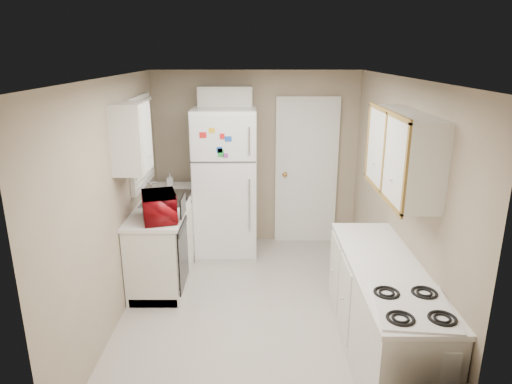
{
  "coord_description": "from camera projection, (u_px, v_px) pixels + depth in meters",
  "views": [
    {
      "loc": [
        0.0,
        -4.29,
        2.62
      ],
      "look_at": [
        0.0,
        0.5,
        1.15
      ],
      "focal_mm": 32.0,
      "sensor_mm": 36.0,
      "label": 1
    }
  ],
  "objects": [
    {
      "name": "floor",
      "position": [
        256.0,
        308.0,
        4.87
      ],
      "size": [
        3.8,
        3.8,
        0.0
      ],
      "primitive_type": "plane",
      "color": "beige",
      "rests_on": "ground"
    },
    {
      "name": "ceiling",
      "position": [
        256.0,
        78.0,
        4.16
      ],
      "size": [
        3.8,
        3.8,
        0.0
      ],
      "primitive_type": "plane",
      "color": "white",
      "rests_on": "floor"
    },
    {
      "name": "wall_left",
      "position": [
        115.0,
        202.0,
        4.52
      ],
      "size": [
        3.8,
        3.8,
        0.0
      ],
      "primitive_type": "plane",
      "color": "tan",
      "rests_on": "floor"
    },
    {
      "name": "wall_right",
      "position": [
        397.0,
        202.0,
        4.52
      ],
      "size": [
        3.8,
        3.8,
        0.0
      ],
      "primitive_type": "plane",
      "color": "tan",
      "rests_on": "floor"
    },
    {
      "name": "wall_back",
      "position": [
        256.0,
        159.0,
        6.33
      ],
      "size": [
        2.8,
        2.8,
        0.0
      ],
      "primitive_type": "plane",
      "color": "tan",
      "rests_on": "floor"
    },
    {
      "name": "wall_front",
      "position": [
        256.0,
        303.0,
        2.7
      ],
      "size": [
        2.8,
        2.8,
        0.0
      ],
      "primitive_type": "plane",
      "color": "tan",
      "rests_on": "floor"
    },
    {
      "name": "left_counter",
      "position": [
        167.0,
        237.0,
        5.6
      ],
      "size": [
        0.6,
        1.8,
        0.9
      ],
      "primitive_type": "cube",
      "color": "silver",
      "rests_on": "floor"
    },
    {
      "name": "dishwasher",
      "position": [
        182.0,
        255.0,
        5.01
      ],
      "size": [
        0.03,
        0.58,
        0.72
      ],
      "primitive_type": "cube",
      "color": "black",
      "rests_on": "floor"
    },
    {
      "name": "sink",
      "position": [
        167.0,
        201.0,
        5.62
      ],
      "size": [
        0.54,
        0.74,
        0.16
      ],
      "primitive_type": "cube",
      "color": "gray",
      "rests_on": "left_counter"
    },
    {
      "name": "microwave",
      "position": [
        160.0,
        206.0,
        4.87
      ],
      "size": [
        0.57,
        0.42,
        0.34
      ],
      "primitive_type": "imported",
      "rotation": [
        0.0,
        0.0,
        1.85
      ],
      "color": "maroon",
      "rests_on": "left_counter"
    },
    {
      "name": "soap_bottle",
      "position": [
        170.0,
        179.0,
        6.08
      ],
      "size": [
        0.09,
        0.09,
        0.18
      ],
      "primitive_type": "imported",
      "rotation": [
        0.0,
        0.0,
        0.08
      ],
      "color": "white",
      "rests_on": "left_counter"
    },
    {
      "name": "window_blinds",
      "position": [
        141.0,
        142.0,
        5.4
      ],
      "size": [
        0.1,
        0.98,
        1.08
      ],
      "primitive_type": "cube",
      "color": "silver",
      "rests_on": "wall_left"
    },
    {
      "name": "upper_cabinet_left",
      "position": [
        131.0,
        138.0,
        4.55
      ],
      "size": [
        0.3,
        0.45,
        0.7
      ],
      "primitive_type": "cube",
      "color": "silver",
      "rests_on": "wall_left"
    },
    {
      "name": "refrigerator",
      "position": [
        225.0,
        182.0,
        6.02
      ],
      "size": [
        0.82,
        0.79,
        1.95
      ],
      "primitive_type": "cube",
      "rotation": [
        0.0,
        0.0,
        0.02
      ],
      "color": "white",
      "rests_on": "floor"
    },
    {
      "name": "cabinet_over_fridge",
      "position": [
        225.0,
        102.0,
        5.95
      ],
      "size": [
        0.7,
        0.3,
        0.4
      ],
      "primitive_type": "cube",
      "color": "silver",
      "rests_on": "wall_back"
    },
    {
      "name": "interior_door",
      "position": [
        306.0,
        172.0,
        6.35
      ],
      "size": [
        0.86,
        0.06,
        2.08
      ],
      "primitive_type": "cube",
      "color": "white",
      "rests_on": "floor"
    },
    {
      "name": "right_counter",
      "position": [
        382.0,
        312.0,
        3.97
      ],
      "size": [
        0.6,
        2.0,
        0.9
      ],
      "primitive_type": "cube",
      "color": "silver",
      "rests_on": "floor"
    },
    {
      "name": "stove",
      "position": [
        406.0,
        368.0,
        3.36
      ],
      "size": [
        0.59,
        0.7,
        0.78
      ],
      "primitive_type": "cube",
      "rotation": [
        0.0,
        0.0,
        -0.11
      ],
      "color": "white",
      "rests_on": "floor"
    },
    {
      "name": "upper_cabinet_right",
      "position": [
        403.0,
        154.0,
        3.86
      ],
      "size": [
        0.3,
        1.2,
        0.7
      ],
      "primitive_type": "cube",
      "color": "silver",
      "rests_on": "wall_right"
    }
  ]
}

